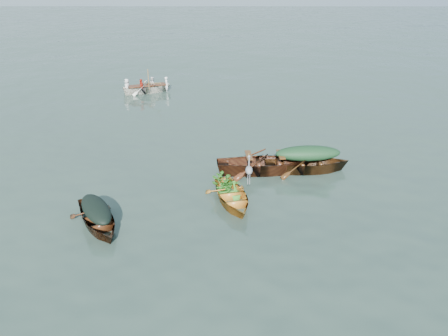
# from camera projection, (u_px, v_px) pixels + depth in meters

# --- Properties ---
(ground) EXTENTS (140.00, 140.00, 0.00)m
(ground) POSITION_uv_depth(u_px,v_px,m) (240.00, 225.00, 12.29)
(ground) COLOR #31453B
(ground) RESTS_ON ground
(yellow_dinghy) EXTENTS (2.09, 3.29, 0.81)m
(yellow_dinghy) POSITION_uv_depth(u_px,v_px,m) (232.00, 203.00, 13.43)
(yellow_dinghy) COLOR orange
(yellow_dinghy) RESTS_ON ground
(dark_covered_boat) EXTENTS (2.72, 3.43, 0.79)m
(dark_covered_boat) POSITION_uv_depth(u_px,v_px,m) (98.00, 226.00, 12.25)
(dark_covered_boat) COLOR #4E2A12
(dark_covered_boat) RESTS_ON ground
(green_tarp_boat) EXTENTS (4.22, 1.53, 0.95)m
(green_tarp_boat) POSITION_uv_depth(u_px,v_px,m) (306.00, 171.00, 15.45)
(green_tarp_boat) COLOR #462810
(green_tarp_boat) RESTS_ON ground
(open_wooden_boat) EXTENTS (4.70, 1.73, 1.09)m
(open_wooden_boat) POSITION_uv_depth(u_px,v_px,m) (264.00, 172.00, 15.37)
(open_wooden_boat) COLOR #502814
(open_wooden_boat) RESTS_ON ground
(rowed_boat) EXTENTS (3.97, 2.39, 0.88)m
(rowed_boat) POSITION_uv_depth(u_px,v_px,m) (148.00, 93.00, 24.90)
(rowed_boat) COLOR white
(rowed_boat) RESTS_ON ground
(dark_tarp_cover) EXTENTS (1.50, 1.88, 0.40)m
(dark_tarp_cover) POSITION_uv_depth(u_px,v_px,m) (96.00, 207.00, 12.00)
(dark_tarp_cover) COLOR black
(dark_tarp_cover) RESTS_ON dark_covered_boat
(green_tarp_cover) EXTENTS (2.32, 0.84, 0.52)m
(green_tarp_cover) POSITION_uv_depth(u_px,v_px,m) (308.00, 152.00, 15.14)
(green_tarp_cover) COLOR #1A401E
(green_tarp_cover) RESTS_ON green_tarp_boat
(thwart_benches) EXTENTS (2.36, 1.01, 0.04)m
(thwart_benches) POSITION_uv_depth(u_px,v_px,m) (265.00, 158.00, 15.13)
(thwart_benches) COLOR #4F2C12
(thwart_benches) RESTS_ON open_wooden_boat
(heron) EXTENTS (0.38, 0.46, 0.92)m
(heron) POSITION_uv_depth(u_px,v_px,m) (249.00, 174.00, 13.24)
(heron) COLOR gray
(heron) RESTS_ON yellow_dinghy
(dinghy_weeds) EXTENTS (0.92, 1.06, 0.60)m
(dinghy_weeds) POSITION_uv_depth(u_px,v_px,m) (228.00, 174.00, 13.62)
(dinghy_weeds) COLOR #27731E
(dinghy_weeds) RESTS_ON yellow_dinghy
(rowers) EXTENTS (2.86, 1.89, 0.76)m
(rowers) POSITION_uv_depth(u_px,v_px,m) (147.00, 78.00, 24.55)
(rowers) COLOR white
(rowers) RESTS_ON rowed_boat
(oars) EXTENTS (1.46, 2.65, 0.06)m
(oars) POSITION_uv_depth(u_px,v_px,m) (147.00, 84.00, 24.70)
(oars) COLOR olive
(oars) RESTS_ON rowed_boat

